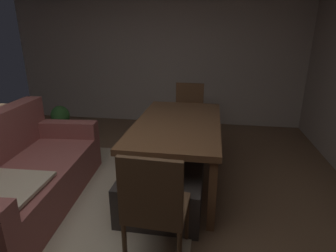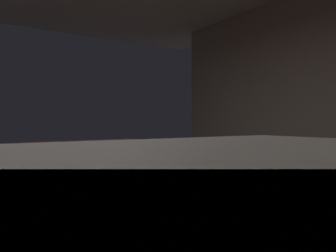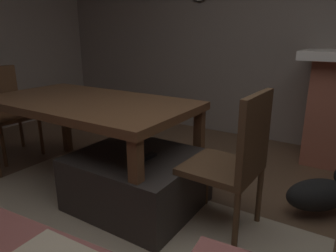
# 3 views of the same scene
# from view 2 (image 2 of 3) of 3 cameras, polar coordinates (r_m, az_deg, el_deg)

# --- Properties ---
(couch) EXTENTS (1.98, 1.06, 0.92)m
(couch) POSITION_cam_2_polar(r_m,az_deg,el_deg) (3.20, -17.80, -13.71)
(couch) COLOR #8C4C47
(couch) RESTS_ON ground
(tv_remote) EXTENTS (0.06, 0.16, 0.02)m
(tv_remote) POSITION_cam_2_polar(r_m,az_deg,el_deg) (1.97, -2.83, -19.91)
(tv_remote) COLOR black
(tv_remote) RESTS_ON ottoman_coffee_table
(dining_table) EXTENTS (1.74, 0.93, 0.74)m
(dining_table) POSITION_cam_2_polar(r_m,az_deg,el_deg) (2.24, 13.30, -10.94)
(dining_table) COLOR brown
(dining_table) RESTS_ON ground
(potted_plant) EXTENTS (0.31, 0.31, 0.50)m
(potted_plant) POSITION_cam_2_polar(r_m,az_deg,el_deg) (4.74, 4.07, -9.36)
(potted_plant) COLOR #474C51
(potted_plant) RESTS_ON ground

